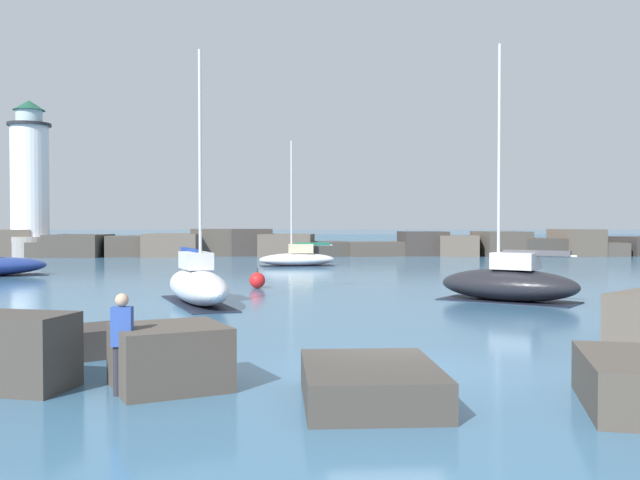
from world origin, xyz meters
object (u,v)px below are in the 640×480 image
at_px(person_on_rocks, 122,338).
at_px(sailboat_moored_3, 198,284).
at_px(lighthouse, 30,189).
at_px(sailboat_moored_4, 298,258).
at_px(mooring_buoy_orange_near, 257,280).
at_px(sailboat_moored_2, 509,282).

bearing_deg(person_on_rocks, sailboat_moored_3, 92.82).
xyz_separation_m(lighthouse, sailboat_moored_4, (24.11, -14.90, -5.52)).
bearing_deg(sailboat_moored_4, sailboat_moored_3, -99.22).
relative_size(sailboat_moored_3, sailboat_moored_4, 1.07).
xyz_separation_m(lighthouse, person_on_rocks, (21.08, -52.26, -5.07)).
bearing_deg(sailboat_moored_3, mooring_buoy_orange_near, 73.03).
bearing_deg(sailboat_moored_4, sailboat_moored_2, -69.90).
height_order(sailboat_moored_2, sailboat_moored_4, sailboat_moored_2).
height_order(sailboat_moored_3, mooring_buoy_orange_near, sailboat_moored_3).
relative_size(sailboat_moored_2, sailboat_moored_3, 1.06).
xyz_separation_m(lighthouse, mooring_buoy_orange_near, (22.27, -31.73, -5.72)).
distance_m(sailboat_moored_2, sailboat_moored_4, 24.05).
height_order(mooring_buoy_orange_near, person_on_rocks, person_on_rocks).
bearing_deg(sailboat_moored_2, mooring_buoy_orange_near, 150.37).
bearing_deg(lighthouse, sailboat_moored_2, -49.18).
distance_m(mooring_buoy_orange_near, person_on_rocks, 20.57).
bearing_deg(sailboat_moored_2, sailboat_moored_4, 110.10).
xyz_separation_m(sailboat_moored_2, sailboat_moored_3, (-12.00, -0.45, 0.02)).
bearing_deg(sailboat_moored_3, person_on_rocks, -87.18).
bearing_deg(lighthouse, sailboat_moored_4, -31.71).
bearing_deg(person_on_rocks, sailboat_moored_2, 52.60).
distance_m(lighthouse, mooring_buoy_orange_near, 39.18).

